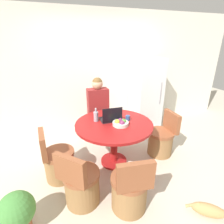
# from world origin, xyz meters

# --- Properties ---
(ground_plane) EXTENTS (12.00, 12.00, 0.00)m
(ground_plane) POSITION_xyz_m (0.00, 0.00, 0.00)
(ground_plane) COLOR beige
(wall_back) EXTENTS (7.00, 0.06, 2.60)m
(wall_back) POSITION_xyz_m (0.00, 1.62, 1.30)
(wall_back) COLOR silver
(wall_back) RESTS_ON ground_plane
(refrigerator) EXTENTS (0.62, 0.65, 1.63)m
(refrigerator) POSITION_xyz_m (1.12, 1.26, 0.81)
(refrigerator) COLOR white
(refrigerator) RESTS_ON ground_plane
(dining_table) EXTENTS (1.23, 1.23, 0.75)m
(dining_table) POSITION_xyz_m (-0.06, 0.12, 0.60)
(dining_table) COLOR maroon
(dining_table) RESTS_ON ground_plane
(chair_near_camera) EXTENTS (0.46, 0.47, 0.80)m
(chair_near_camera) POSITION_xyz_m (-0.17, -0.79, 0.27)
(chair_near_camera) COLOR olive
(chair_near_camera) RESTS_ON ground_plane
(chair_near_left_corner) EXTENTS (0.53, 0.53, 0.80)m
(chair_near_left_corner) POSITION_xyz_m (-0.72, -0.52, 0.27)
(chair_near_left_corner) COLOR olive
(chair_near_left_corner) RESTS_ON ground_plane
(chair_left_side) EXTENTS (0.47, 0.46, 0.80)m
(chair_left_side) POSITION_xyz_m (-0.97, 0.04, 0.27)
(chair_left_side) COLOR olive
(chair_left_side) RESTS_ON ground_plane
(chair_right_side) EXTENTS (0.46, 0.46, 0.80)m
(chair_right_side) POSITION_xyz_m (0.85, 0.09, 0.27)
(chair_right_side) COLOR olive
(chair_right_side) RESTS_ON ground_plane
(person_seated) EXTENTS (0.40, 0.37, 1.33)m
(person_seated) POSITION_xyz_m (-0.12, 0.95, 0.73)
(person_seated) COLOR #2D2D38
(person_seated) RESTS_ON ground_plane
(laptop) EXTENTS (0.33, 0.26, 0.25)m
(laptop) POSITION_xyz_m (-0.08, 0.22, 0.80)
(laptop) COLOR #232328
(laptop) RESTS_ON dining_table
(fruit_bowl) EXTENTS (0.25, 0.25, 0.10)m
(fruit_bowl) POSITION_xyz_m (0.01, 0.01, 0.79)
(fruit_bowl) COLOR beige
(fruit_bowl) RESTS_ON dining_table
(coffee_cup) EXTENTS (0.07, 0.07, 0.08)m
(coffee_cup) POSITION_xyz_m (0.18, 0.14, 0.79)
(coffee_cup) COLOR #2D4C84
(coffee_cup) RESTS_ON dining_table
(bottle) EXTENTS (0.08, 0.08, 0.22)m
(bottle) POSITION_xyz_m (-0.31, 0.28, 0.84)
(bottle) COLOR #9999A3
(bottle) RESTS_ON dining_table
(cat) EXTENTS (0.42, 0.36, 0.16)m
(cat) POSITION_xyz_m (0.69, -1.20, 0.08)
(cat) COLOR tan
(cat) RESTS_ON ground_plane
(potted_plant) EXTENTS (0.38, 0.38, 0.50)m
(potted_plant) POSITION_xyz_m (-1.42, -0.68, 0.28)
(potted_plant) COLOR #935638
(potted_plant) RESTS_ON ground_plane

